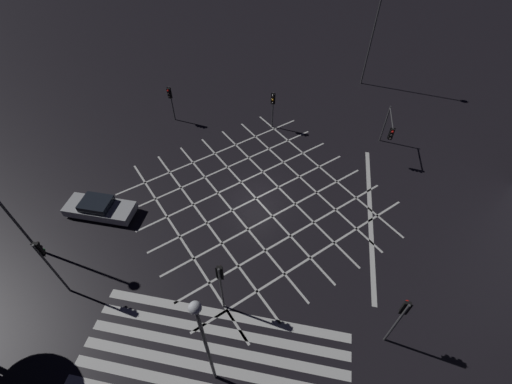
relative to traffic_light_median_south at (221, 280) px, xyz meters
The scene contains 11 objects.
ground_plane 8.57m from the traffic_light_median_south, 88.58° to the left, with size 200.00×200.00×0.00m, color black.
road_markings 3.33m from the traffic_light_median_south, 71.11° to the left, with size 19.94×24.24×0.01m.
traffic_light_median_south is the anchor object (origin of this frame).
traffic_light_nw_cross 18.27m from the traffic_light_median_south, 118.62° to the left, with size 0.36×0.39×3.23m.
traffic_light_ne_cross 17.43m from the traffic_light_median_south, 58.35° to the left, with size 0.36×3.05×3.32m.
traffic_light_median_north 16.62m from the traffic_light_median_south, 90.08° to the left, with size 0.36×0.39×3.34m.
traffic_light_sw_cross 8.83m from the traffic_light_median_south, behind, with size 0.36×0.39×4.49m.
traffic_light_se_cross 8.49m from the traffic_light_median_south, ahead, with size 0.36×0.39×3.94m.
street_lamp_east 27.37m from the traffic_light_median_south, 73.27° to the left, with size 0.54×0.54×10.38m.
street_lamp_west 4.26m from the traffic_light_median_south, 82.43° to the right, with size 0.44×0.44×7.72m.
waiting_car 11.14m from the traffic_light_median_south, 154.09° to the left, with size 4.61×1.73×1.21m.
Camera 1 is at (3.07, -15.96, 17.90)m, focal length 24.00 mm.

